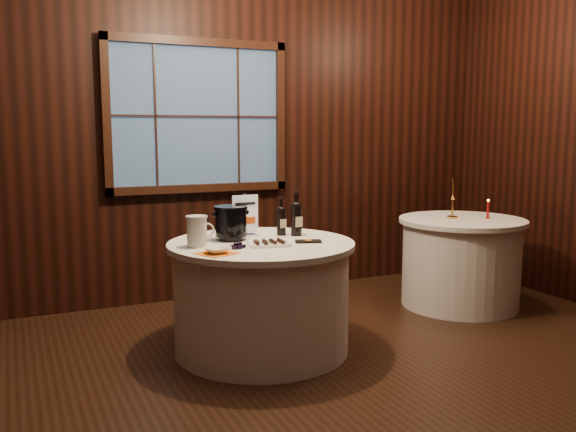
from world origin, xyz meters
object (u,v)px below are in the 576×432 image
port_bottle_right (296,216)px  ice_bucket (231,222)px  cracker_bowl (217,250)px  brass_candlestick (453,204)px  glass_pitcher (197,231)px  red_candle (488,211)px  chocolate_plate (269,243)px  sign_stand (245,222)px  main_table (261,296)px  side_table (461,262)px  port_bottle_left (281,219)px  chocolate_box (308,241)px  grape_bunch (239,246)px

port_bottle_right → ice_bucket: bearing=170.7°
cracker_bowl → brass_candlestick: bearing=14.7°
glass_pitcher → red_candle: glass_pitcher is taller
chocolate_plate → glass_pitcher: bearing=159.5°
glass_pitcher → ice_bucket: bearing=32.3°
sign_stand → ice_bucket: 0.16m
main_table → brass_candlestick: 2.03m
side_table → cracker_bowl: (-2.40, -0.56, 0.40)m
port_bottle_right → chocolate_plate: (-0.33, -0.27, -0.13)m
chocolate_plate → cracker_bowl: cracker_bowl is taller
sign_stand → glass_pitcher: sign_stand is taller
port_bottle_left → glass_pitcher: bearing=-167.2°
port_bottle_right → chocolate_box: port_bottle_right is taller
red_candle → side_table: bearing=150.0°
side_table → port_bottle_right: port_bottle_right is taller
grape_bunch → brass_candlestick: 2.23m
glass_pitcher → cracker_bowl: size_ratio=1.35×
glass_pitcher → brass_candlestick: bearing=14.4°
main_table → cracker_bowl: cracker_bowl is taller
side_table → chocolate_box: chocolate_box is taller
side_table → cracker_bowl: 2.50m
main_table → cracker_bowl: (-0.40, -0.26, 0.40)m
port_bottle_left → grape_bunch: (-0.46, -0.36, -0.10)m
side_table → port_bottle_left: port_bottle_left is taller
main_table → cracker_bowl: size_ratio=8.47×
side_table → brass_candlestick: bearing=139.4°
side_table → port_bottle_left: (-1.77, -0.11, 0.50)m
side_table → grape_bunch: size_ratio=6.71×
glass_pitcher → sign_stand: bearing=33.8°
side_table → cracker_bowl: cracker_bowl is taller
side_table → sign_stand: (-2.03, -0.07, 0.49)m
side_table → grape_bunch: 2.31m
chocolate_plate → glass_pitcher: glass_pitcher is taller
port_bottle_right → glass_pitcher: bearing=-177.7°
main_table → grape_bunch: bearing=-142.8°
ice_bucket → brass_candlestick: brass_candlestick is taller
port_bottle_left → chocolate_plate: (-0.24, -0.34, -0.11)m
port_bottle_left → port_bottle_right: bearing=-36.2°
grape_bunch → red_candle: size_ratio=0.94×
cracker_bowl → red_candle: (2.59, 0.45, 0.05)m
cracker_bowl → chocolate_plate: bearing=15.3°
chocolate_plate → sign_stand: bearing=93.7°
glass_pitcher → brass_candlestick: 2.40m
sign_stand → cracker_bowl: sign_stand is taller
sign_stand → chocolate_plate: (0.02, -0.38, -0.09)m
side_table → chocolate_box: (-1.72, -0.45, 0.39)m
ice_bucket → glass_pitcher: size_ratio=1.17×
main_table → brass_candlestick: size_ratio=3.69×
brass_candlestick → red_candle: size_ratio=2.03×
main_table → red_candle: bearing=5.1°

